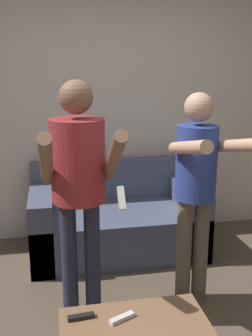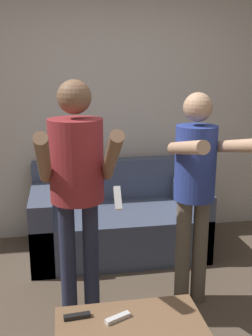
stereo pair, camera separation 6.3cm
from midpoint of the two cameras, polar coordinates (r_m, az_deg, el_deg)
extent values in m
cube|color=silver|center=(3.97, -3.49, 9.24)|extent=(6.40, 0.06, 2.70)
cube|color=#4C5670|center=(3.78, -1.81, -9.01)|extent=(1.58, 0.87, 0.42)
cube|color=#4C5670|center=(3.97, -2.68, -1.58)|extent=(1.58, 0.16, 0.40)
cube|color=#4C5670|center=(3.70, -12.56, -8.06)|extent=(0.20, 0.87, 0.64)
cube|color=#4C5670|center=(3.89, 8.32, -6.67)|extent=(0.20, 0.87, 0.64)
cylinder|color=#282D47|center=(2.82, -8.87, -12.94)|extent=(0.11, 0.11, 0.85)
cylinder|color=#282D47|center=(2.83, -5.53, -12.75)|extent=(0.11, 0.11, 0.85)
cylinder|color=#9E2D33|center=(2.58, -7.69, 1.06)|extent=(0.36, 0.36, 0.55)
sphere|color=brown|center=(2.51, -8.01, 10.17)|extent=(0.22, 0.22, 0.22)
cylinder|color=brown|center=(2.32, -12.28, 1.10)|extent=(0.08, 0.54, 0.41)
cylinder|color=brown|center=(2.34, -2.53, 1.56)|extent=(0.08, 0.54, 0.41)
cube|color=white|center=(2.16, -1.51, -4.38)|extent=(0.04, 0.10, 0.12)
cylinder|color=#6B6051|center=(2.96, 7.78, -11.89)|extent=(0.11, 0.11, 0.81)
cylinder|color=#6B6051|center=(3.00, 10.15, -11.61)|extent=(0.11, 0.11, 0.81)
cylinder|color=#2D429E|center=(2.75, 9.52, 0.76)|extent=(0.29, 0.29, 0.52)
sphere|color=tan|center=(2.69, 9.86, 8.71)|extent=(0.20, 0.20, 0.20)
cylinder|color=tan|center=(2.41, 8.34, 2.95)|extent=(0.08, 0.58, 0.20)
cylinder|color=tan|center=(2.53, 15.34, 3.16)|extent=(0.08, 0.58, 0.20)
cube|color=#846042|center=(2.26, 0.89, -23.18)|extent=(0.82, 0.60, 0.04)
cylinder|color=#846042|center=(2.65, 8.05, -21.67)|extent=(0.04, 0.04, 0.32)
cube|color=white|center=(2.33, -1.41, -20.94)|extent=(0.15, 0.09, 0.02)
cube|color=black|center=(2.36, -7.34, -20.64)|extent=(0.15, 0.05, 0.02)
camera|label=1|loc=(0.03, -90.58, -0.15)|focal=42.00mm
camera|label=2|loc=(0.03, 89.42, 0.15)|focal=42.00mm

